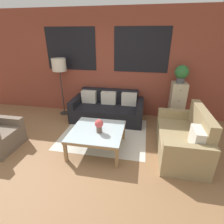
% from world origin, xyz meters
% --- Properties ---
extents(ground_plane, '(16.00, 16.00, 0.00)m').
position_xyz_m(ground_plane, '(0.00, 0.00, 0.00)').
color(ground_plane, '#8E6642').
extents(wall_back_brick, '(8.40, 0.09, 2.80)m').
position_xyz_m(wall_back_brick, '(0.00, 2.44, 1.41)').
color(wall_back_brick, brown).
rests_on(wall_back_brick, ground_plane).
extents(rug, '(1.95, 1.74, 0.00)m').
position_xyz_m(rug, '(0.24, 1.18, 0.00)').
color(rug, silver).
rests_on(rug, ground_plane).
extents(couch_dark, '(1.90, 0.88, 0.78)m').
position_xyz_m(couch_dark, '(0.15, 1.95, 0.29)').
color(couch_dark, black).
rests_on(couch_dark, ground_plane).
extents(settee_vintage, '(0.80, 1.54, 0.92)m').
position_xyz_m(settee_vintage, '(1.91, 0.74, 0.31)').
color(settee_vintage, '#99845B').
rests_on(settee_vintage, ground_plane).
extents(coffee_table, '(1.02, 1.02, 0.44)m').
position_xyz_m(coffee_table, '(0.24, 0.55, 0.38)').
color(coffee_table, silver).
rests_on(coffee_table, ground_plane).
extents(floor_lamp, '(0.38, 0.38, 1.59)m').
position_xyz_m(floor_lamp, '(-1.19, 2.08, 1.36)').
color(floor_lamp, '#2D2D2D').
rests_on(floor_lamp, ground_plane).
extents(drawer_cabinet, '(0.36, 0.43, 1.07)m').
position_xyz_m(drawer_cabinet, '(1.96, 2.15, 0.53)').
color(drawer_cabinet, '#C6B793').
rests_on(drawer_cabinet, ground_plane).
extents(potted_plant, '(0.33, 0.33, 0.43)m').
position_xyz_m(potted_plant, '(1.96, 2.15, 1.31)').
color(potted_plant, '#47474C').
rests_on(potted_plant, drawer_cabinet).
extents(flower_vase, '(0.16, 0.16, 0.27)m').
position_xyz_m(flower_vase, '(0.30, 0.49, 0.59)').
color(flower_vase, brown).
rests_on(flower_vase, coffee_table).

